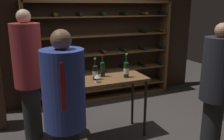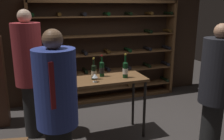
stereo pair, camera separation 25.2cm
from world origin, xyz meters
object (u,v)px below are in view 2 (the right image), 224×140
Objects in this scene: person_guest_khaki at (57,106)px; person_guest_blue_shirt at (29,69)px; wine_bottle_green_slim at (94,72)px; wine_bottle_black_capsule at (125,69)px; person_guest_plum_blouse at (216,86)px; wine_bottle_red_label at (102,69)px; tasting_table at (104,86)px; wine_glass_stemmed_right at (95,76)px; wine_rack at (107,52)px.

person_guest_blue_shirt is at bearing 87.99° from person_guest_khaki.
person_guest_khaki is 1.35m from person_guest_blue_shirt.
wine_bottle_black_capsule is at bearing -9.13° from wine_bottle_green_slim.
person_guest_plum_blouse is 5.37× the size of wine_bottle_red_label.
wine_bottle_black_capsule reaches higher than tasting_table.
wine_bottle_black_capsule is 3.05× the size of wine_glass_stemmed_right.
wine_bottle_green_slim is (-0.48, 0.08, -0.01)m from wine_bottle_black_capsule.
person_guest_blue_shirt is (-0.25, 1.32, 0.11)m from person_guest_khaki.
wine_rack is 1.71m from wine_bottle_green_slim.
wine_bottle_black_capsule is (1.15, 0.82, 0.11)m from person_guest_khaki.
wine_rack is 1.65m from wine_bottle_black_capsule.
person_guest_khaki is 1.41m from wine_bottle_black_capsule.
wine_bottle_red_label is 2.79× the size of wine_glass_stemmed_right.
wine_bottle_green_slim is (-0.15, 0.01, 0.24)m from tasting_table.
wine_bottle_red_label is (-1.25, 1.08, 0.09)m from person_guest_plum_blouse.
wine_bottle_black_capsule is at bearing -11.02° from tasting_table.
person_guest_blue_shirt is 1.12m from wine_bottle_red_label.
wine_glass_stemmed_right is at bearing -145.07° from tasting_table.
wine_rack reaches higher than wine_glass_stemmed_right.
wine_rack is at bearing -109.51° from person_guest_blue_shirt.
person_guest_blue_shirt reaches higher than person_guest_khaki.
tasting_table is at bearing 34.44° from person_guest_khaki.
wine_rack is 8.59× the size of wine_bottle_black_capsule.
tasting_table is 0.30m from wine_glass_stemmed_right.
wine_bottle_black_capsule reaches higher than wine_bottle_green_slim.
person_guest_plum_blouse reaches higher than person_guest_khaki.
person_guest_plum_blouse is at bearing -15.03° from person_guest_khaki.
wine_rack is 9.39× the size of wine_bottle_red_label.
person_guest_khaki is at bearing -119.50° from wine_rack.
wine_glass_stemmed_right is (-0.17, -0.12, 0.21)m from tasting_table.
person_guest_khaki reaches higher than wine_bottle_green_slim.
person_guest_khaki is at bearing -69.51° from person_guest_plum_blouse.
person_guest_plum_blouse reaches higher than wine_glass_stemmed_right.
wine_bottle_red_label is at bearing 86.62° from tasting_table.
wine_glass_stemmed_right is (-0.18, -0.24, -0.04)m from wine_bottle_red_label.
tasting_table is 10.53× the size of wine_glass_stemmed_right.
wine_bottle_black_capsule is at bearing -29.60° from wine_bottle_red_label.
person_guest_blue_shirt is 1.06m from wine_glass_stemmed_right.
wine_bottle_green_slim reaches higher than wine_glass_stemmed_right.
person_guest_khaki is at bearing -126.46° from wine_bottle_green_slim.
wine_bottle_green_slim is at bearing -114.95° from wine_rack.
wine_glass_stemmed_right reaches higher than tasting_table.
person_guest_plum_blouse is (2.08, -0.08, 0.01)m from person_guest_khaki.
wine_rack is 1.84m from wine_glass_stemmed_right.
person_guest_blue_shirt is at bearing 163.57° from wine_bottle_red_label.
person_guest_blue_shirt is at bearing -145.51° from wine_rack.
wine_glass_stemmed_right is (-0.74, -1.69, -0.01)m from wine_rack.
wine_bottle_black_capsule is at bearing -111.36° from person_guest_plum_blouse.
person_guest_plum_blouse is at bearing -74.70° from wine_rack.
wine_bottle_black_capsule is at bearing 6.55° from wine_glass_stemmed_right.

